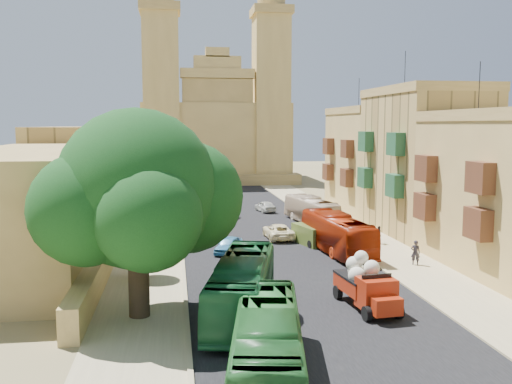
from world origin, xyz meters
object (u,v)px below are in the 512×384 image
object	(u,v)px
red_truck	(367,284)
bus_red_east	(337,233)
street_tree_d	(155,182)
street_tree_a	(138,235)
olive_pickup	(310,235)
pedestrian_a	(415,253)
ficus_tree	(139,195)
car_blue_a	(229,245)
car_white_b	(265,206)
street_tree_c	(152,193)
church	(215,129)
bus_green_south	(267,347)
street_tree_b	(146,210)
bus_cream_east	(311,210)
bus_green_north	(243,287)
car_dkblue	(203,198)
car_blue_b	(214,190)
car_cream	(278,231)
car_white_a	(228,214)
pedestrian_c	(379,235)

from	to	relation	value
red_truck	bus_red_east	bearing A→B (deg)	80.52
bus_red_east	street_tree_d	bearing A→B (deg)	-67.94
street_tree_a	olive_pickup	bearing A→B (deg)	32.23
pedestrian_a	ficus_tree	bearing A→B (deg)	46.87
car_blue_a	car_white_b	xyz separation A→B (m)	(6.35, 21.14, -0.00)
street_tree_a	pedestrian_a	xyz separation A→B (m)	(19.90, 0.61, -1.98)
street_tree_c	red_truck	xyz separation A→B (m)	(13.04, -32.47, -1.48)
church	bus_green_south	size ratio (longest dim) A/B	3.32
street_tree_b	olive_pickup	world-z (taller)	street_tree_b
ficus_tree	car_white_b	bearing A→B (deg)	70.71
street_tree_a	street_tree_d	bearing A→B (deg)	90.00
ficus_tree	bus_cream_east	size ratio (longest dim) A/B	1.12
bus_green_north	car_white_b	size ratio (longest dim) A/B	3.01
bus_green_north	car_white_b	distance (m)	37.02
bus_red_east	car_white_b	distance (m)	22.19
bus_green_south	car_dkblue	bearing A→B (deg)	99.41
bus_cream_east	car_blue_b	size ratio (longest dim) A/B	2.75
bus_green_south	car_cream	world-z (taller)	bus_green_south
street_tree_c	street_tree_a	bearing A→B (deg)	-90.00
church	car_blue_b	size ratio (longest dim) A/B	9.98
church	bus_green_north	distance (m)	75.90
ficus_tree	street_tree_c	distance (m)	32.22
street_tree_b	olive_pickup	size ratio (longest dim) A/B	0.99
car_blue_b	bus_red_east	bearing A→B (deg)	-74.41
street_tree_c	car_white_a	world-z (taller)	street_tree_c
bus_green_south	car_blue_a	xyz separation A→B (m)	(0.70, 23.39, -0.87)
car_cream	pedestrian_c	size ratio (longest dim) A/B	3.10
olive_pickup	car_white_b	xyz separation A→B (m)	(-0.95, 18.74, -0.14)
car_dkblue	car_white_b	xyz separation A→B (m)	(6.89, -8.50, -0.03)
church	pedestrian_a	bearing A→B (deg)	-81.47
street_tree_c	bus_red_east	world-z (taller)	street_tree_c
street_tree_d	bus_green_south	bearing A→B (deg)	-83.54
car_cream	car_blue_b	distance (m)	34.57
car_cream	car_dkblue	xyz separation A→B (m)	(-5.53, 24.52, 0.00)
red_truck	bus_green_south	world-z (taller)	red_truck
olive_pickup	street_tree_d	bearing A→B (deg)	117.26
ficus_tree	bus_cream_east	distance (m)	31.67
street_tree_d	pedestrian_a	distance (m)	40.65
street_tree_b	street_tree_c	bearing A→B (deg)	90.00
bus_green_south	pedestrian_a	bearing A→B (deg)	61.22
car_cream	pedestrian_c	xyz separation A→B (m)	(8.21, -3.42, 0.11)
church	street_tree_a	world-z (taller)	church
street_tree_c	bus_cream_east	bearing A→B (deg)	-17.19
street_tree_a	car_cream	size ratio (longest dim) A/B	0.89
ficus_tree	bus_green_south	world-z (taller)	ficus_tree
street_tree_a	bus_green_north	bearing A→B (deg)	-55.61
street_tree_b	bus_red_east	bearing A→B (deg)	-22.88
street_tree_b	car_white_a	xyz separation A→B (m)	(8.21, 10.79, -2.23)
car_dkblue	car_white_b	distance (m)	10.95
car_white_a	car_blue_b	world-z (taller)	car_blue_b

